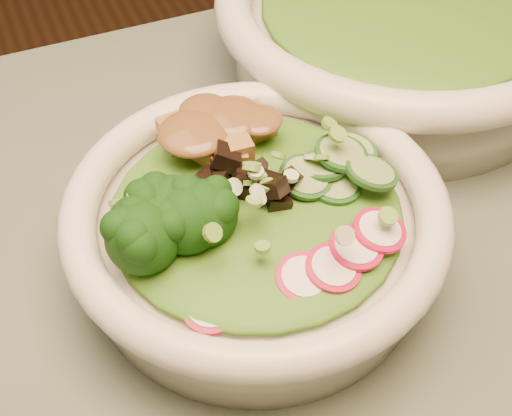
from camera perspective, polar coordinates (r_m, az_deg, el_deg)
name	(u,v)px	position (r m, az deg, el deg)	size (l,w,h in m)	color
salad_bowl	(256,228)	(0.43, 0.00, -1.63)	(0.23, 0.23, 0.06)	silver
side_bowl	(401,28)	(0.59, 11.53, 13.92)	(0.29, 0.29, 0.08)	silver
lettuce_bed	(256,207)	(0.42, 0.00, 0.09)	(0.17, 0.17, 0.02)	#2B6014
side_lettuce	(405,5)	(0.58, 11.84, 15.64)	(0.20, 0.20, 0.02)	#2B6014
broccoli_florets	(174,230)	(0.39, -6.55, -1.76)	(0.07, 0.06, 0.04)	black
radish_slices	(315,267)	(0.39, 4.71, -4.75)	(0.09, 0.03, 0.02)	#B30D36
cucumber_slices	(336,163)	(0.43, 6.38, 3.63)	(0.06, 0.06, 0.03)	#88AC60
mushroom_heap	(247,183)	(0.42, -0.74, 2.03)	(0.06, 0.06, 0.03)	black
tofu_cubes	(213,142)	(0.45, -3.46, 5.31)	(0.08, 0.05, 0.03)	#A97938
peanut_sauce	(212,128)	(0.44, -3.52, 6.40)	(0.06, 0.05, 0.01)	brown
scallion_garnish	(256,183)	(0.40, 0.00, 2.00)	(0.16, 0.16, 0.02)	#689C37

